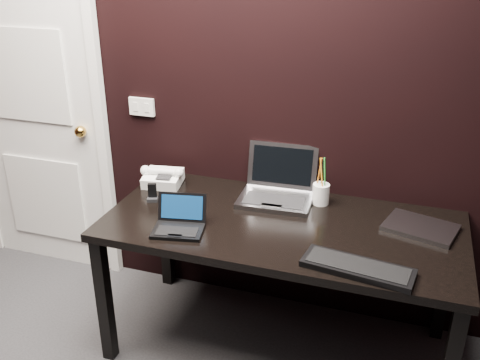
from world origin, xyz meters
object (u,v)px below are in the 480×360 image
(mobile_phone, at_px, (152,194))
(pen_cup, at_px, (321,193))
(desk, at_px, (281,237))
(silver_laptop, at_px, (277,190))
(door, at_px, (34,109))
(ext_keyboard, at_px, (358,268))
(desk_phone, at_px, (163,177))
(netbook, at_px, (179,224))
(closed_laptop, at_px, (420,227))

(mobile_phone, relative_size, pen_cup, 0.37)
(desk, xyz_separation_m, silver_laptop, (-0.09, 0.25, 0.13))
(door, distance_m, desk, 1.73)
(ext_keyboard, xyz_separation_m, pen_cup, (-0.26, 0.56, 0.04))
(door, xyz_separation_m, silver_laptop, (1.56, -0.13, -0.26))
(door, height_order, desk_phone, door)
(desk, xyz_separation_m, pen_cup, (0.14, 0.26, 0.14))
(netbook, height_order, mobile_phone, netbook)
(mobile_phone, bearing_deg, desk, -1.94)
(closed_laptop, relative_size, desk_phone, 1.46)
(door, xyz_separation_m, mobile_phone, (0.95, -0.35, -0.27))
(door, height_order, closed_laptop, door)
(desk, bearing_deg, mobile_phone, 178.06)
(door, xyz_separation_m, desk_phone, (0.92, -0.16, -0.26))
(desk, distance_m, ext_keyboard, 0.50)
(netbook, bearing_deg, closed_laptop, 18.36)
(netbook, distance_m, silver_laptop, 0.58)
(desk, bearing_deg, desk_phone, 163.40)
(desk_phone, relative_size, mobile_phone, 2.71)
(desk, relative_size, mobile_phone, 18.51)
(silver_laptop, relative_size, ext_keyboard, 0.83)
(door, xyz_separation_m, ext_keyboard, (2.04, -0.67, -0.29))
(desk, height_order, netbook, netbook)
(silver_laptop, distance_m, pen_cup, 0.23)
(pen_cup, bearing_deg, ext_keyboard, -65.32)
(netbook, distance_m, closed_laptop, 1.12)
(door, distance_m, pen_cup, 1.80)
(desk_phone, distance_m, pen_cup, 0.87)
(silver_laptop, xyz_separation_m, ext_keyboard, (0.48, -0.54, -0.03))
(netbook, relative_size, silver_laptop, 0.69)
(netbook, distance_m, mobile_phone, 0.35)
(netbook, xyz_separation_m, desk_phone, (-0.29, 0.43, 0.01))
(netbook, bearing_deg, desk_phone, 124.10)
(pen_cup, bearing_deg, desk, -117.28)
(pen_cup, bearing_deg, desk_phone, -177.02)
(mobile_phone, bearing_deg, pen_cup, 16.06)
(netbook, xyz_separation_m, silver_laptop, (0.35, 0.46, 0.02))
(desk_phone, bearing_deg, pen_cup, 2.98)
(netbook, xyz_separation_m, ext_keyboard, (0.83, -0.08, -0.02))
(door, distance_m, ext_keyboard, 2.17)
(closed_laptop, bearing_deg, mobile_phone, -174.98)
(closed_laptop, height_order, mobile_phone, mobile_phone)
(ext_keyboard, xyz_separation_m, closed_laptop, (0.24, 0.44, -0.00))
(silver_laptop, distance_m, closed_laptop, 0.73)
(netbook, bearing_deg, mobile_phone, 137.32)
(silver_laptop, height_order, mobile_phone, silver_laptop)
(desk, relative_size, silver_laptop, 4.40)
(ext_keyboard, height_order, desk_phone, desk_phone)
(desk, bearing_deg, ext_keyboard, -37.10)
(door, bearing_deg, desk, -12.82)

